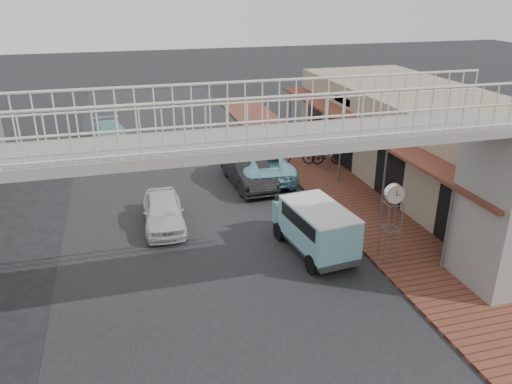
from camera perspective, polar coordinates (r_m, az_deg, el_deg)
ground at (r=17.20m, az=-5.05°, el=-7.10°), size 120.00×120.00×0.00m
road_strip at (r=17.20m, az=-5.05°, el=-7.08°), size 10.00×60.00×0.01m
sidewalk at (r=21.63m, az=10.56°, el=-0.82°), size 3.00×40.00×0.10m
shophouse_row at (r=24.00m, az=19.58°, el=5.56°), size 7.20×18.00×4.00m
footbridge at (r=12.25m, az=-2.04°, el=-3.11°), size 16.40×2.40×6.34m
white_hatchback at (r=19.10m, az=-10.55°, el=-2.17°), size 1.60×3.72×1.25m
dark_sedan at (r=22.71m, az=-0.92°, el=2.56°), size 1.75×4.49×1.46m
angkot_curb at (r=23.66m, az=0.44°, el=3.44°), size 2.80×5.53×1.50m
angkot_far at (r=29.30m, az=-16.29°, el=6.16°), size 2.44×4.88×1.36m
angkot_van at (r=16.86m, az=6.83°, el=-3.55°), size 2.01×3.74×1.75m
motorcycle_near at (r=25.32m, az=4.68°, el=4.28°), size 1.96×1.12×0.97m
motorcycle_far at (r=25.44m, az=8.16°, el=4.18°), size 1.64×0.78×0.95m
street_clock at (r=16.32m, az=15.51°, el=-0.61°), size 0.66×0.54×2.64m
arrow_sign at (r=24.29m, az=9.92°, el=7.65°), size 1.64×1.04×2.83m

